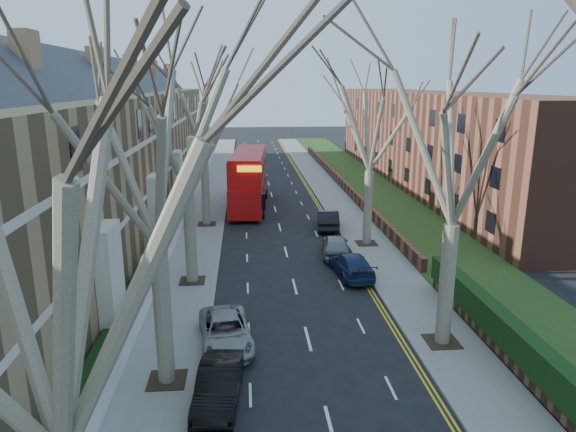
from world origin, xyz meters
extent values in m
cube|color=slate|center=(-6.00, 39.00, 0.06)|extent=(3.00, 102.00, 0.12)
cube|color=slate|center=(6.00, 39.00, 0.06)|extent=(3.00, 102.00, 0.12)
cube|color=#9C7C4F|center=(-13.80, 31.00, 5.00)|extent=(9.00, 78.00, 10.00)
cube|color=#2F3139|center=(-13.80, 31.00, 11.00)|extent=(4.67, 78.00, 4.67)
cube|color=silver|center=(-9.35, 31.00, 3.50)|extent=(0.12, 78.00, 0.35)
cube|color=silver|center=(-9.35, 31.00, 7.00)|extent=(0.12, 78.00, 0.35)
cube|color=brown|center=(17.50, 43.00, 5.00)|extent=(8.00, 54.00, 10.00)
cube|color=brown|center=(7.70, 43.00, 0.57)|extent=(0.35, 54.00, 0.90)
cube|color=brown|center=(7.70, 2.00, 0.42)|extent=(0.40, 24.00, 0.60)
cube|color=white|center=(-7.65, 31.00, 0.62)|extent=(0.30, 78.00, 1.00)
cube|color=#203B15|center=(10.50, 39.00, 0.15)|extent=(6.00, 102.00, 0.06)
cylinder|color=brown|center=(-5.70, 6.00, 2.75)|extent=(0.64, 0.64, 5.25)
cube|color=#2D2116|center=(-5.70, 6.00, 0.14)|extent=(1.40, 1.40, 0.05)
cylinder|color=brown|center=(-5.70, 16.00, 2.66)|extent=(0.64, 0.64, 5.07)
cube|color=#2D2116|center=(-5.70, 16.00, 0.14)|extent=(1.40, 1.40, 0.05)
cylinder|color=brown|center=(-5.70, 28.00, 2.75)|extent=(0.60, 0.60, 5.25)
cube|color=#2D2116|center=(-5.70, 28.00, 0.14)|extent=(1.40, 1.40, 0.05)
cylinder|color=brown|center=(5.70, 8.00, 2.75)|extent=(0.64, 0.64, 5.25)
cube|color=#2D2116|center=(5.70, 8.00, 0.14)|extent=(1.40, 1.40, 0.05)
cylinder|color=brown|center=(5.70, 22.00, 2.66)|extent=(0.60, 0.60, 5.07)
cube|color=#2D2116|center=(5.70, 22.00, 0.14)|extent=(1.40, 1.40, 0.05)
cube|color=red|center=(-2.27, 33.75, 1.54)|extent=(3.61, 12.07, 2.38)
cube|color=red|center=(-2.27, 33.75, 3.81)|extent=(3.56, 11.47, 2.16)
cube|color=black|center=(-2.27, 33.75, 2.03)|extent=(3.55, 11.12, 0.97)
cube|color=black|center=(-2.27, 33.75, 3.92)|extent=(3.53, 10.88, 0.97)
imported|color=black|center=(-3.70, 4.64, 0.68)|extent=(1.79, 4.22, 1.35)
imported|color=gray|center=(-3.59, 8.74, 0.64)|extent=(2.66, 4.82, 1.28)
imported|color=navy|center=(3.45, 16.37, 0.67)|extent=(2.28, 4.79, 1.35)
imported|color=gray|center=(3.15, 19.93, 0.72)|extent=(2.24, 4.39, 1.43)
imported|color=black|center=(3.70, 26.36, 0.73)|extent=(2.05, 4.57, 1.46)
camera|label=1|loc=(-2.62, -11.39, 10.98)|focal=32.00mm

